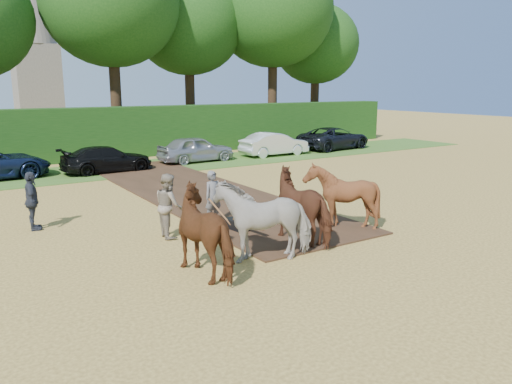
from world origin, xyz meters
name	(u,v)px	position (x,y,z in m)	size (l,w,h in m)	color
ground	(258,242)	(0.00, 0.00, 0.00)	(120.00, 120.00, 0.00)	gold
earth_strip	(195,191)	(1.50, 7.00, 0.03)	(4.50, 17.00, 0.05)	#472D1C
grass_verge	(108,171)	(0.00, 14.00, 0.01)	(50.00, 5.00, 0.03)	#38601E
hedgerow	(83,134)	(0.00, 18.50, 1.50)	(46.00, 1.60, 3.00)	#14380F
spectator_near	(169,205)	(-1.82, 1.83, 0.92)	(0.89, 0.69, 1.83)	tan
spectator_far	(32,201)	(-4.98, 4.65, 0.89)	(1.04, 0.43, 1.77)	#282C36
plough_team	(283,211)	(0.36, -0.69, 0.99)	(6.64, 5.22, 2.00)	#5F2E17
parked_cars	(126,155)	(1.08, 14.20, 0.72)	(36.33, 3.37, 1.49)	silver
treeline	(29,2)	(-1.69, 21.69, 8.97)	(48.70, 10.60, 14.21)	#382616
church	(30,2)	(4.00, 55.00, 13.73)	(5.20, 5.20, 27.00)	slate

